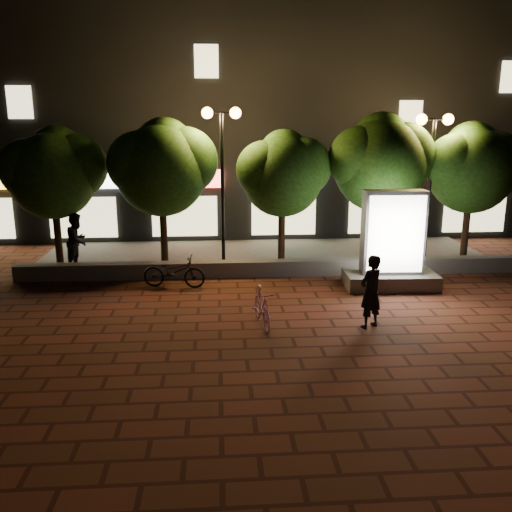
{
  "coord_description": "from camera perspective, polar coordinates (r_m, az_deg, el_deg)",
  "views": [
    {
      "loc": [
        -1.66,
        -12.66,
        4.88
      ],
      "look_at": [
        -0.66,
        1.5,
        1.29
      ],
      "focal_mm": 38.0,
      "sensor_mm": 36.0,
      "label": 1
    }
  ],
  "objects": [
    {
      "name": "building_block",
      "position": [
        25.7,
        -0.38,
        14.45
      ],
      "size": [
        28.0,
        8.12,
        11.3
      ],
      "color": "black",
      "rests_on": "ground"
    },
    {
      "name": "scooter_pink",
      "position": [
        13.13,
        0.63,
        -5.42
      ],
      "size": [
        0.67,
        1.63,
        0.95
      ],
      "primitive_type": "imported",
      "rotation": [
        0.0,
        0.0,
        0.15
      ],
      "color": "pink",
      "rests_on": "ground"
    },
    {
      "name": "tree_far_left",
      "position": [
        18.94,
        -20.49,
        8.5
      ],
      "size": [
        3.36,
        2.8,
        4.63
      ],
      "color": "#311E13",
      "rests_on": "sidewalk"
    },
    {
      "name": "retaining_wall",
      "position": [
        17.37,
        1.57,
        -1.28
      ],
      "size": [
        16.0,
        0.45,
        0.5
      ],
      "primitive_type": "cube",
      "color": "slate",
      "rests_on": "ground"
    },
    {
      "name": "tree_left",
      "position": [
        18.27,
        -9.79,
        9.48
      ],
      "size": [
        3.6,
        3.0,
        4.89
      ],
      "color": "#311E13",
      "rests_on": "sidewalk"
    },
    {
      "name": "rider",
      "position": [
        13.2,
        11.99,
        -3.69
      ],
      "size": [
        0.78,
        0.71,
        1.8
      ],
      "primitive_type": "imported",
      "rotation": [
        0.0,
        0.0,
        3.69
      ],
      "color": "black",
      "rests_on": "ground"
    },
    {
      "name": "tree_right",
      "position": [
        18.99,
        13.04,
        9.86
      ],
      "size": [
        3.72,
        3.1,
        5.07
      ],
      "color": "#311E13",
      "rests_on": "sidewalk"
    },
    {
      "name": "street_lamp_left",
      "position": [
        17.88,
        -3.61,
        11.43
      ],
      "size": [
        1.26,
        0.36,
        5.18
      ],
      "color": "black",
      "rests_on": "sidewalk"
    },
    {
      "name": "ad_kiosk",
      "position": [
        16.44,
        14.12,
        0.72
      ],
      "size": [
        2.73,
        1.43,
        2.91
      ],
      "color": "slate",
      "rests_on": "ground"
    },
    {
      "name": "street_lamp_right",
      "position": [
        19.26,
        18.08,
        10.57
      ],
      "size": [
        1.26,
        0.36,
        4.98
      ],
      "color": "black",
      "rests_on": "sidewalk"
    },
    {
      "name": "tree_mid",
      "position": [
        18.33,
        2.92,
        8.96
      ],
      "size": [
        3.24,
        2.7,
        4.5
      ],
      "color": "#311E13",
      "rests_on": "sidewalk"
    },
    {
      "name": "ground",
      "position": [
        13.67,
        3.21,
        -6.75
      ],
      "size": [
        80.0,
        80.0,
        0.0
      ],
      "primitive_type": "plane",
      "color": "#60291E",
      "rests_on": "ground"
    },
    {
      "name": "tree_far_right",
      "position": [
        20.16,
        21.83,
        8.89
      ],
      "size": [
        3.48,
        2.9,
        4.76
      ],
      "color": "#311E13",
      "rests_on": "sidewalk"
    },
    {
      "name": "sidewalk",
      "position": [
        19.83,
        0.87,
        0.06
      ],
      "size": [
        16.0,
        5.0,
        0.08
      ],
      "primitive_type": "cube",
      "color": "slate",
      "rests_on": "ground"
    },
    {
      "name": "pedestrian",
      "position": [
        18.71,
        -18.29,
        1.53
      ],
      "size": [
        0.9,
        1.05,
        1.86
      ],
      "primitive_type": "imported",
      "rotation": [
        0.0,
        0.0,
        1.33
      ],
      "color": "black",
      "rests_on": "sidewalk"
    },
    {
      "name": "scooter_parked",
      "position": [
        16.28,
        -8.63,
        -1.61
      ],
      "size": [
        1.95,
        0.97,
        0.98
      ],
      "primitive_type": "imported",
      "rotation": [
        0.0,
        0.0,
        1.4
      ],
      "color": "black",
      "rests_on": "ground"
    }
  ]
}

